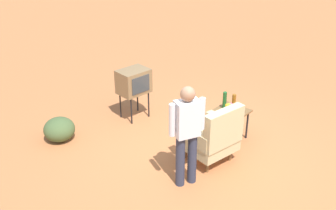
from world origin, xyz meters
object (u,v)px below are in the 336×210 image
side_table (231,115)px  bottle_tall_amber (234,102)px  bottle_wine_green (225,100)px  flower_vase (229,109)px  person_standing (187,131)px  armchair (213,136)px  tv_on_stand (134,82)px

side_table → bottle_tall_amber: size_ratio=1.94×
side_table → bottle_tall_amber: bearing=175.4°
bottle_wine_green → flower_vase: 0.34m
side_table → flower_vase: flower_vase is taller
person_standing → bottle_tall_amber: person_standing is taller
side_table → person_standing: size_ratio=0.35×
armchair → side_table: bearing=-166.7°
side_table → tv_on_stand: 2.02m
person_standing → bottle_tall_amber: 1.65m
person_standing → side_table: bearing=-171.7°
side_table → person_standing: (1.56, 0.23, 0.44)m
bottle_wine_green → tv_on_stand: bearing=-72.5°
side_table → flower_vase: 0.34m
tv_on_stand → bottle_wine_green: (-0.56, 1.76, -0.04)m
side_table → bottle_wine_green: bearing=-89.0°
tv_on_stand → side_table: bearing=106.3°
side_table → flower_vase: (0.23, 0.09, 0.23)m
bottle_wine_green → side_table: bearing=91.0°
tv_on_stand → bottle_tall_amber: size_ratio=3.43×
side_table → person_standing: bearing=8.3°
bottle_tall_amber → side_table: bearing=-4.6°
bottle_wine_green → person_standing: bearing=13.7°
person_standing → bottle_wine_green: 1.62m
side_table → person_standing: person_standing is taller
person_standing → armchair: bearing=-177.4°
armchair → person_standing: bearing=2.6°
armchair → flower_vase: 0.64m
flower_vase → person_standing: bearing=5.9°
bottle_tall_amber → flower_vase: (0.29, 0.08, -0.00)m
person_standing → bottle_wine_green: (-1.56, -0.38, -0.20)m
armchair → side_table: size_ratio=1.82×
bottle_tall_amber → flower_vase: 0.30m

